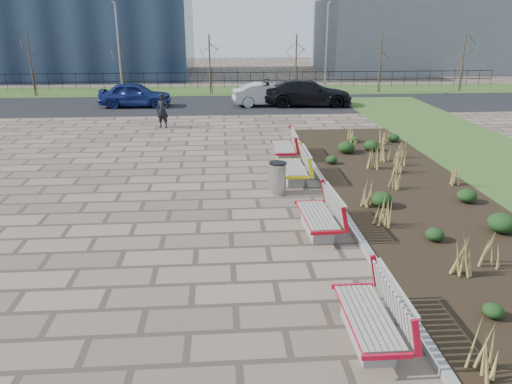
{
  "coord_description": "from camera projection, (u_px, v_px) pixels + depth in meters",
  "views": [
    {
      "loc": [
        0.63,
        -9.01,
        5.13
      ],
      "look_at": [
        1.5,
        3.0,
        0.9
      ],
      "focal_mm": 35.0,
      "sensor_mm": 36.0,
      "label": 1
    }
  ],
  "objects": [
    {
      "name": "road",
      "position": [
        210.0,
        105.0,
        30.83
      ],
      "size": [
        80.0,
        7.0,
        0.02
      ],
      "primitive_type": "cube",
      "color": "black",
      "rests_on": "ground"
    },
    {
      "name": "planting_bed",
      "position": [
        406.0,
        193.0,
        15.25
      ],
      "size": [
        4.5,
        18.0,
        0.1
      ],
      "primitive_type": "cube",
      "color": "black",
      "rests_on": "ground"
    },
    {
      "name": "pedestrian",
      "position": [
        163.0,
        111.0,
        24.23
      ],
      "size": [
        0.69,
        0.55,
        1.65
      ],
      "primitive_type": "imported",
      "rotation": [
        0.0,
        0.0,
        -0.29
      ],
      "color": "black",
      "rests_on": "ground"
    },
    {
      "name": "bench_c",
      "position": [
        293.0,
        166.0,
        16.42
      ],
      "size": [
        0.93,
        2.11,
        1.0
      ],
      "primitive_type": null,
      "rotation": [
        0.0,
        0.0,
        -0.01
      ],
      "color": "#FFF30D",
      "rests_on": "ground"
    },
    {
      "name": "car_black",
      "position": [
        307.0,
        93.0,
        30.2
      ],
      "size": [
        5.52,
        2.6,
        1.56
      ],
      "primitive_type": "imported",
      "rotation": [
        0.0,
        0.0,
        1.49
      ],
      "color": "black",
      "rests_on": "road"
    },
    {
      "name": "tree_f",
      "position": [
        462.0,
        63.0,
        35.62
      ],
      "size": [
        1.4,
        1.4,
        4.0
      ],
      "primitive_type": null,
      "color": "#4C3D2D",
      "rests_on": "grass_verge_far"
    },
    {
      "name": "tree_c",
      "position": [
        210.0,
        64.0,
        34.39
      ],
      "size": [
        1.4,
        1.4,
        4.0
      ],
      "primitive_type": null,
      "color": "#4C3D2D",
      "rests_on": "grass_verge_far"
    },
    {
      "name": "building_grey",
      "position": [
        414.0,
        18.0,
        49.36
      ],
      "size": [
        18.0,
        12.0,
        10.0
      ],
      "primitive_type": "cube",
      "color": "slate",
      "rests_on": "ground"
    },
    {
      "name": "tree_a",
      "position": [
        31.0,
        66.0,
        33.57
      ],
      "size": [
        1.4,
        1.4,
        4.0
      ],
      "primitive_type": null,
      "color": "#4C3D2D",
      "rests_on": "grass_verge_far"
    },
    {
      "name": "car_blue",
      "position": [
        135.0,
        95.0,
        29.84
      ],
      "size": [
        4.28,
        1.79,
        1.45
      ],
      "primitive_type": "imported",
      "rotation": [
        0.0,
        0.0,
        1.55
      ],
      "color": "navy",
      "rests_on": "road"
    },
    {
      "name": "car_silver",
      "position": [
        267.0,
        94.0,
        30.23
      ],
      "size": [
        4.23,
        1.84,
        1.35
      ],
      "primitive_type": "imported",
      "rotation": [
        0.0,
        0.0,
        1.67
      ],
      "color": "#9D9FA5",
      "rests_on": "road"
    },
    {
      "name": "tree_d",
      "position": [
        296.0,
        64.0,
        34.8
      ],
      "size": [
        1.4,
        1.4,
        4.0
      ],
      "primitive_type": null,
      "color": "#4C3D2D",
      "rests_on": "grass_verge_far"
    },
    {
      "name": "bench_d",
      "position": [
        283.0,
        146.0,
        19.02
      ],
      "size": [
        0.95,
        2.12,
        1.0
      ],
      "primitive_type": null,
      "rotation": [
        0.0,
        0.0,
        -0.03
      ],
      "color": "red",
      "rests_on": "ground"
    },
    {
      "name": "planting_curb",
      "position": [
        331.0,
        194.0,
        15.08
      ],
      "size": [
        0.16,
        18.0,
        0.15
      ],
      "primitive_type": "cube",
      "color": "gray",
      "rests_on": "ground"
    },
    {
      "name": "ground",
      "position": [
        193.0,
        284.0,
        10.13
      ],
      "size": [
        120.0,
        120.0,
        0.0
      ],
      "primitive_type": "plane",
      "color": "#7C6855",
      "rests_on": "ground"
    },
    {
      "name": "tree_b",
      "position": [
        122.0,
        65.0,
        33.98
      ],
      "size": [
        1.4,
        1.4,
        4.0
      ],
      "primitive_type": null,
      "color": "#4C3D2D",
      "rests_on": "grass_verge_far"
    },
    {
      "name": "tree_e",
      "position": [
        380.0,
        63.0,
        35.21
      ],
      "size": [
        1.4,
        1.4,
        4.0
      ],
      "primitive_type": null,
      "color": "#4C3D2D",
      "rests_on": "grass_verge_far"
    },
    {
      "name": "litter_bin",
      "position": [
        278.0,
        178.0,
        15.19
      ],
      "size": [
        0.51,
        0.51,
        0.97
      ],
      "primitive_type": "cylinder",
      "color": "#B2B2B7",
      "rests_on": "ground"
    },
    {
      "name": "grass_verge_far",
      "position": [
        211.0,
        91.0,
        36.47
      ],
      "size": [
        80.0,
        5.0,
        0.04
      ],
      "primitive_type": "cube",
      "color": "#33511E",
      "rests_on": "ground"
    },
    {
      "name": "lamp_east",
      "position": [
        326.0,
        49.0,
        34.13
      ],
      "size": [
        0.24,
        0.6,
        6.0
      ],
      "primitive_type": null,
      "color": "gray",
      "rests_on": "grass_verge_far"
    },
    {
      "name": "lamp_west",
      "position": [
        119.0,
        50.0,
        33.18
      ],
      "size": [
        0.24,
        0.6,
        6.0
      ],
      "primitive_type": null,
      "color": "gray",
      "rests_on": "grass_verge_far"
    },
    {
      "name": "railing_fence",
      "position": [
        211.0,
        80.0,
        37.68
      ],
      "size": [
        44.0,
        0.1,
        1.2
      ],
      "primitive_type": null,
      "color": "black",
      "rests_on": "grass_verge_far"
    },
    {
      "name": "bench_a",
      "position": [
        368.0,
        313.0,
        8.26
      ],
      "size": [
        0.9,
        2.1,
        1.0
      ],
      "primitive_type": null,
      "rotation": [
        0.0,
        0.0,
        -0.0
      ],
      "color": "red",
      "rests_on": "ground"
    },
    {
      "name": "bench_b",
      "position": [
        317.0,
        213.0,
        12.45
      ],
      "size": [
        0.97,
        2.13,
        1.0
      ],
      "primitive_type": null,
      "rotation": [
        0.0,
        0.0,
        0.04
      ],
      "color": "red",
      "rests_on": "ground"
    }
  ]
}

